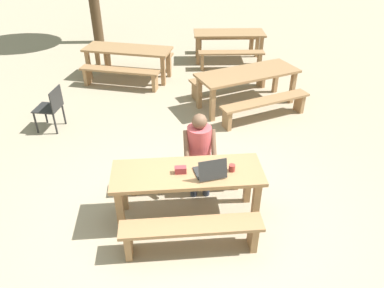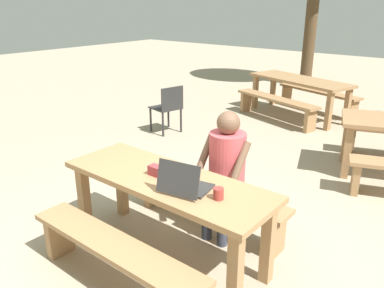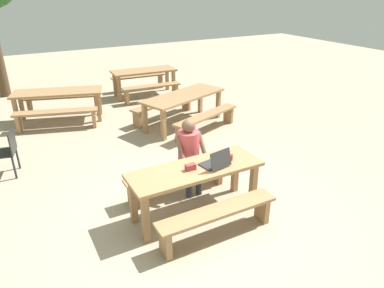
{
  "view_description": "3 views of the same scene",
  "coord_description": "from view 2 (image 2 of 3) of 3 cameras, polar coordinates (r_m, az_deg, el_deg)",
  "views": [
    {
      "loc": [
        -0.26,
        -3.75,
        3.6
      ],
      "look_at": [
        0.08,
        0.25,
        1.01
      ],
      "focal_mm": 34.67,
      "sensor_mm": 36.0,
      "label": 1
    },
    {
      "loc": [
        2.05,
        -2.2,
        2.17
      ],
      "look_at": [
        0.08,
        0.25,
        1.01
      ],
      "focal_mm": 36.53,
      "sensor_mm": 36.0,
      "label": 2
    },
    {
      "loc": [
        -2.11,
        -3.78,
        3.13
      ],
      "look_at": [
        0.08,
        0.25,
        1.01
      ],
      "focal_mm": 32.8,
      "sensor_mm": 36.0,
      "label": 3
    }
  ],
  "objects": [
    {
      "name": "plastic_chair",
      "position": [
        6.73,
        -3.53,
        5.36
      ],
      "size": [
        0.53,
        0.53,
        0.83
      ],
      "rotation": [
        0.0,
        0.0,
        4.49
      ],
      "color": "#262626",
      "rests_on": "ground"
    },
    {
      "name": "picnic_table_rear",
      "position": [
        7.98,
        15.38,
        8.39
      ],
      "size": [
        2.2,
        1.3,
        0.75
      ],
      "rotation": [
        0.0,
        0.0,
        -0.3
      ],
      "color": "#9E754C",
      "rests_on": "ground"
    },
    {
      "name": "bench_rear_north",
      "position": [
        8.51,
        17.9,
        6.79
      ],
      "size": [
        1.88,
        0.83,
        0.45
      ],
      "rotation": [
        0.0,
        0.0,
        -0.3
      ],
      "color": "#9E754C",
      "rests_on": "ground"
    },
    {
      "name": "bench_rear_south",
      "position": [
        7.61,
        12.15,
        5.81
      ],
      "size": [
        1.88,
        0.83,
        0.45
      ],
      "rotation": [
        0.0,
        0.0,
        -0.3
      ],
      "color": "#9E754C",
      "rests_on": "ground"
    },
    {
      "name": "coffee_mug",
      "position": [
        2.96,
        3.88,
        -7.24
      ],
      "size": [
        0.08,
        0.08,
        0.09
      ],
      "color": "#99332D",
      "rests_on": "picnic_table_front"
    },
    {
      "name": "laptop",
      "position": [
        3.06,
        -1.14,
        -5.81
      ],
      "size": [
        0.41,
        0.38,
        0.27
      ],
      "rotation": [
        0.0,
        0.0,
        3.32
      ],
      "color": "#2D2D2D",
      "rests_on": "picnic_table_front"
    },
    {
      "name": "ground_plane",
      "position": [
        3.71,
        -3.53,
        -15.66
      ],
      "size": [
        30.0,
        30.0,
        0.0
      ],
      "primitive_type": "plane",
      "color": "tan"
    },
    {
      "name": "picnic_table_front",
      "position": [
        3.37,
        -3.76,
        -6.83
      ],
      "size": [
        1.93,
        0.67,
        0.76
      ],
      "color": "#9E754C",
      "rests_on": "ground"
    },
    {
      "name": "person_seated",
      "position": [
        3.62,
        4.87,
        -3.2
      ],
      "size": [
        0.45,
        0.43,
        1.25
      ],
      "color": "#333847",
      "rests_on": "ground"
    },
    {
      "name": "small_pouch",
      "position": [
        3.35,
        -5.14,
        -3.93
      ],
      "size": [
        0.15,
        0.08,
        0.09
      ],
      "color": "#993338",
      "rests_on": "picnic_table_front"
    },
    {
      "name": "bench_far",
      "position": [
        3.93,
        2.35,
        -7.79
      ],
      "size": [
        1.72,
        0.3,
        0.43
      ],
      "color": "#9E754C",
      "rests_on": "ground"
    },
    {
      "name": "bench_near",
      "position": [
        3.19,
        -11.27,
        -15.62
      ],
      "size": [
        1.72,
        0.3,
        0.43
      ],
      "color": "#9E754C",
      "rests_on": "ground"
    }
  ]
}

